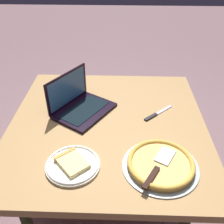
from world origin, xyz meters
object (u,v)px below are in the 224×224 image
at_px(laptop, 79,104).
at_px(pizza_plate, 73,164).
at_px(table_knife, 156,114).
at_px(dining_table, 108,133).
at_px(pizza_tray, 161,164).

distance_m(laptop, pizza_plate, 0.46).
bearing_deg(table_knife, dining_table, -73.00).
bearing_deg(laptop, pizza_tray, 44.35).
bearing_deg(table_knife, pizza_plate, -45.55).
xyz_separation_m(dining_table, laptop, (-0.12, -0.18, 0.12)).
bearing_deg(dining_table, table_knife, 107.00).
relative_size(pizza_tray, table_knife, 1.94).
height_order(pizza_plate, pizza_tray, pizza_tray).
distance_m(pizza_plate, table_knife, 0.60).
xyz_separation_m(dining_table, pizza_plate, (0.34, -0.15, 0.09)).
bearing_deg(pizza_plate, dining_table, 156.34).
height_order(pizza_plate, table_knife, pizza_plate).
xyz_separation_m(pizza_plate, pizza_tray, (-0.01, 0.41, 0.01)).
xyz_separation_m(dining_table, pizza_tray, (0.33, 0.26, 0.10)).
bearing_deg(pizza_tray, table_knife, 177.05).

